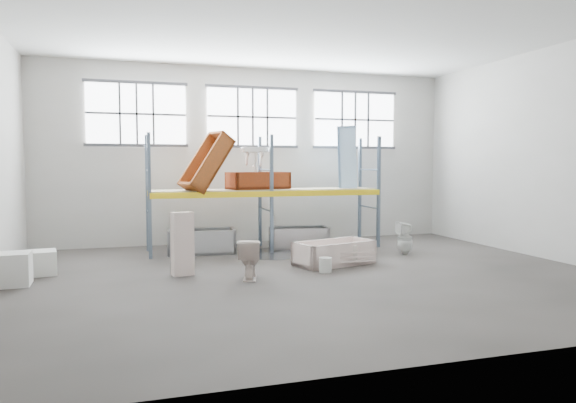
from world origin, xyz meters
name	(u,v)px	position (x,y,z in m)	size (l,w,h in m)	color
floor	(310,277)	(0.00, 0.00, -0.05)	(12.00, 10.00, 0.10)	#4B4440
ceiling	(311,22)	(0.00, 0.00, 5.05)	(12.00, 10.00, 0.10)	silver
wall_back	(252,156)	(0.00, 5.05, 2.50)	(12.00, 0.10, 5.00)	#A5A199
wall_front	(464,142)	(0.00, -5.05, 2.50)	(12.00, 0.10, 5.00)	#B3AFA6
wall_right	(554,154)	(6.05, 0.00, 2.50)	(0.10, 10.00, 5.00)	#A19D95
window_left	(137,114)	(-3.20, 4.94, 3.60)	(2.60, 0.04, 1.60)	white
window_mid	(252,117)	(0.00, 4.94, 3.60)	(2.60, 0.04, 1.60)	white
window_right	(355,120)	(3.20, 4.94, 3.60)	(2.60, 0.04, 1.60)	white
rack_upright_la	(150,196)	(-3.00, 2.90, 1.50)	(0.08, 0.08, 3.00)	slate
rack_upright_lb	(147,193)	(-3.00, 4.10, 1.50)	(0.08, 0.08, 3.00)	slate
rack_upright_ma	(272,194)	(0.00, 2.90, 1.50)	(0.08, 0.08, 3.00)	slate
rack_upright_mb	(260,192)	(0.00, 4.10, 1.50)	(0.08, 0.08, 3.00)	slate
rack_upright_ra	(379,192)	(3.00, 2.90, 1.50)	(0.08, 0.08, 3.00)	slate
rack_upright_rb	(360,190)	(3.00, 4.10, 1.50)	(0.08, 0.08, 3.00)	slate
rack_beam_front	(272,194)	(0.00, 2.90, 1.50)	(6.00, 0.10, 0.14)	yellow
rack_beam_back	(260,192)	(0.00, 4.10, 1.50)	(6.00, 0.10, 0.14)	yellow
shelf_deck	(266,190)	(0.00, 3.50, 1.58)	(5.90, 1.10, 0.03)	gray
wet_patch	(274,254)	(0.00, 2.70, 0.00)	(1.80, 1.80, 0.00)	black
bathtub_beige	(334,253)	(0.92, 0.94, 0.26)	(1.78, 0.84, 0.52)	beige
cistern_spare	(349,253)	(1.17, 0.71, 0.28)	(0.37, 0.18, 0.35)	beige
sink_in_tub	(319,262)	(0.40, 0.54, 0.16)	(0.45, 0.45, 0.15)	beige
toilet_beige	(249,259)	(-1.25, 0.04, 0.40)	(0.44, 0.78, 0.79)	beige
cistern_tall	(182,244)	(-2.47, 0.76, 0.64)	(0.41, 0.27, 1.29)	beige
toilet_white	(405,238)	(3.11, 1.66, 0.41)	(0.37, 0.38, 0.82)	white
steel_tub_left	(201,241)	(-1.74, 3.30, 0.31)	(1.68, 0.78, 0.61)	#ACAFB4
steel_tub_right	(299,238)	(0.90, 3.41, 0.28)	(1.54, 0.72, 0.56)	#989B9E
rust_tub_flat	(258,181)	(-0.19, 3.54, 1.82)	(1.59, 0.74, 0.45)	maroon
rust_tub_tilted	(207,162)	(-1.58, 3.28, 2.29)	(1.61, 0.75, 0.45)	#983C12
sink_on_shelf	(256,170)	(-0.34, 3.22, 2.09)	(0.72, 0.56, 0.64)	silver
blue_tub_upright	(347,159)	(2.41, 3.69, 2.40)	(1.79, 0.84, 0.50)	#96BCE0
bucket	(325,265)	(0.40, 0.16, 0.15)	(0.27, 0.27, 0.31)	silver
carton_near	(10,269)	(-5.64, 0.75, 0.31)	(0.71, 0.61, 0.61)	silver
carton_far	(41,263)	(-5.23, 1.66, 0.25)	(0.59, 0.59, 0.49)	silver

